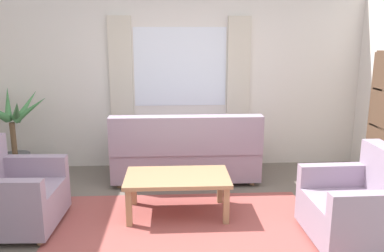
{
  "coord_description": "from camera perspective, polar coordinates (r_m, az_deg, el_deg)",
  "views": [
    {
      "loc": [
        -0.12,
        -3.39,
        1.89
      ],
      "look_at": [
        0.09,
        0.7,
        0.94
      ],
      "focal_mm": 36.66,
      "sensor_mm": 36.0,
      "label": 1
    }
  ],
  "objects": [
    {
      "name": "armchair_right",
      "position": [
        3.99,
        23.31,
        -10.67
      ],
      "size": [
        0.84,
        0.86,
        0.88
      ],
      "rotation": [
        0.0,
        0.0,
        -1.55
      ],
      "color": "#998499",
      "rests_on": "ground_plane"
    },
    {
      "name": "ground_plane",
      "position": [
        3.88,
        -0.84,
        -16.03
      ],
      "size": [
        6.24,
        6.24,
        0.0
      ],
      "primitive_type": "plane",
      "color": "#6B6056"
    },
    {
      "name": "couch",
      "position": [
        5.18,
        -0.93,
        -3.99
      ],
      "size": [
        1.9,
        0.82,
        0.92
      ],
      "rotation": [
        0.0,
        0.0,
        3.14
      ],
      "color": "#998499",
      "rests_on": "ground_plane"
    },
    {
      "name": "potted_plant",
      "position": [
        5.64,
        -24.44,
        -2.43
      ],
      "size": [
        0.99,
        1.07,
        1.24
      ],
      "color": "#56565B",
      "rests_on": "ground_plane"
    },
    {
      "name": "armchair_left",
      "position": [
        4.31,
        -24.94,
        -9.04
      ],
      "size": [
        0.85,
        0.87,
        0.88
      ],
      "rotation": [
        0.0,
        0.0,
        1.54
      ],
      "color": "#998499",
      "rests_on": "ground_plane"
    },
    {
      "name": "wall_back",
      "position": [
        5.68,
        -1.75,
        7.12
      ],
      "size": [
        5.32,
        0.12,
        2.6
      ],
      "primitive_type": "cube",
      "color": "silver",
      "rests_on": "ground_plane"
    },
    {
      "name": "coffee_table",
      "position": [
        4.2,
        -2.15,
        -7.95
      ],
      "size": [
        1.1,
        0.64,
        0.44
      ],
      "color": "#A87F56",
      "rests_on": "ground_plane"
    },
    {
      "name": "window_with_curtains",
      "position": [
        5.58,
        -1.74,
        8.56
      ],
      "size": [
        1.98,
        0.07,
        1.4
      ],
      "color": "white"
    },
    {
      "name": "area_rug",
      "position": [
        3.88,
        -0.84,
        -15.95
      ],
      "size": [
        2.68,
        2.08,
        0.01
      ],
      "primitive_type": "cube",
      "color": "#9E4C47",
      "rests_on": "ground_plane"
    }
  ]
}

